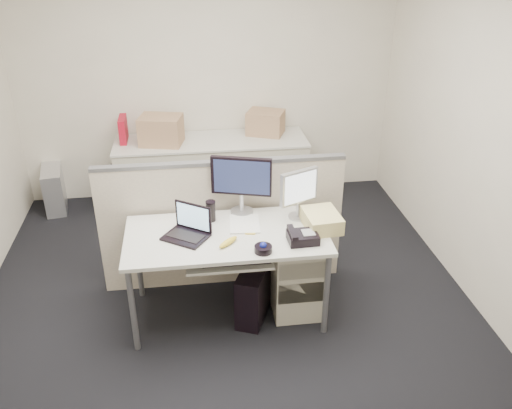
{
  "coord_description": "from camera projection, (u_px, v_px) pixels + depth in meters",
  "views": [
    {
      "loc": [
        -0.24,
        -3.45,
        2.78
      ],
      "look_at": [
        0.24,
        0.15,
        0.88
      ],
      "focal_mm": 38.0,
      "sensor_mm": 36.0,
      "label": 1
    }
  ],
  "objects": [
    {
      "name": "floor",
      "position": [
        229.0,
        312.0,
        4.35
      ],
      "size": [
        4.0,
        4.5,
        0.01
      ],
      "primitive_type": "cube",
      "color": "black",
      "rests_on": "ground"
    },
    {
      "name": "wall_back",
      "position": [
        207.0,
        75.0,
        5.7
      ],
      "size": [
        4.0,
        0.02,
        2.7
      ],
      "primitive_type": "cube",
      "color": "beige",
      "rests_on": "ground"
    },
    {
      "name": "wall_right",
      "position": [
        497.0,
        142.0,
        3.96
      ],
      "size": [
        0.02,
        4.5,
        2.7
      ],
      "primitive_type": "cube",
      "color": "beige",
      "rests_on": "ground"
    },
    {
      "name": "desk",
      "position": [
        227.0,
        241.0,
        4.04
      ],
      "size": [
        1.5,
        0.75,
        0.73
      ],
      "color": "silver",
      "rests_on": "floor"
    },
    {
      "name": "keyboard_tray",
      "position": [
        229.0,
        260.0,
        3.9
      ],
      "size": [
        0.62,
        0.32,
        0.02
      ],
      "primitive_type": "cube",
      "color": "silver",
      "rests_on": "desk"
    },
    {
      "name": "drawer_pedestal",
      "position": [
        296.0,
        270.0,
        4.31
      ],
      "size": [
        0.4,
        0.55,
        0.65
      ],
      "primitive_type": "cube",
      "color": "beige",
      "rests_on": "floor"
    },
    {
      "name": "cubicle_partition",
      "position": [
        222.0,
        225.0,
        4.48
      ],
      "size": [
        2.0,
        0.06,
        1.1
      ],
      "primitive_type": "cube",
      "color": "beige",
      "rests_on": "floor"
    },
    {
      "name": "back_counter",
      "position": [
        212.0,
        173.0,
        5.87
      ],
      "size": [
        2.0,
        0.6,
        0.72
      ],
      "primitive_type": "cube",
      "color": "beige",
      "rests_on": "floor"
    },
    {
      "name": "monitor_main",
      "position": [
        241.0,
        185.0,
        4.2
      ],
      "size": [
        0.5,
        0.31,
        0.47
      ],
      "primitive_type": "cube",
      "rotation": [
        0.0,
        0.0,
        -0.28
      ],
      "color": "black",
      "rests_on": "desk"
    },
    {
      "name": "monitor_small",
      "position": [
        299.0,
        195.0,
        4.14
      ],
      "size": [
        0.36,
        0.28,
        0.39
      ],
      "primitive_type": "cube",
      "rotation": [
        0.0,
        0.0,
        0.42
      ],
      "color": "#B7B7BC",
      "rests_on": "desk"
    },
    {
      "name": "laptop",
      "position": [
        185.0,
        224.0,
        3.9
      ],
      "size": [
        0.38,
        0.36,
        0.23
      ],
      "primitive_type": "cube",
      "rotation": [
        0.0,
        0.0,
        -0.6
      ],
      "color": "black",
      "rests_on": "desk"
    },
    {
      "name": "trackball",
      "position": [
        263.0,
        249.0,
        3.78
      ],
      "size": [
        0.13,
        0.13,
        0.05
      ],
      "primitive_type": "cylinder",
      "rotation": [
        0.0,
        0.0,
        0.0
      ],
      "color": "black",
      "rests_on": "desk"
    },
    {
      "name": "desk_phone",
      "position": [
        303.0,
        237.0,
        3.9
      ],
      "size": [
        0.22,
        0.18,
        0.07
      ],
      "primitive_type": "cube",
      "rotation": [
        0.0,
        0.0,
        0.03
      ],
      "color": "black",
      "rests_on": "desk"
    },
    {
      "name": "paper_stack",
      "position": [
        245.0,
        224.0,
        4.13
      ],
      "size": [
        0.25,
        0.31,
        0.01
      ],
      "primitive_type": "cube",
      "rotation": [
        0.0,
        0.0,
        -0.08
      ],
      "color": "silver",
      "rests_on": "desk"
    },
    {
      "name": "sticky_pad",
      "position": [
        251.0,
        232.0,
        4.03
      ],
      "size": [
        0.09,
        0.09,
        0.01
      ],
      "primitive_type": "cube",
      "rotation": [
        0.0,
        0.0,
        -0.18
      ],
      "color": "gold",
      "rests_on": "desk"
    },
    {
      "name": "travel_mug",
      "position": [
        211.0,
        212.0,
        4.15
      ],
      "size": [
        0.09,
        0.09,
        0.15
      ],
      "primitive_type": "cylinder",
      "rotation": [
        0.0,
        0.0,
        0.34
      ],
      "color": "black",
      "rests_on": "desk"
    },
    {
      "name": "banana",
      "position": [
        228.0,
        242.0,
        3.87
      ],
      "size": [
        0.17,
        0.17,
        0.04
      ],
      "primitive_type": "ellipsoid",
      "rotation": [
        0.0,
        0.0,
        0.77
      ],
      "color": "yellow",
      "rests_on": "desk"
    },
    {
      "name": "cellphone",
      "position": [
        205.0,
        221.0,
        4.16
      ],
      "size": [
        0.06,
        0.1,
        0.01
      ],
      "primitive_type": "cube",
      "rotation": [
        0.0,
        0.0,
        -0.05
      ],
      "color": "black",
      "rests_on": "desk"
    },
    {
      "name": "manila_folders",
      "position": [
        322.0,
        220.0,
        4.07
      ],
      "size": [
        0.28,
        0.34,
        0.12
      ],
      "primitive_type": "cube",
      "rotation": [
        0.0,
        0.0,
        0.08
      ],
      "color": "#F7E485",
      "rests_on": "desk"
    },
    {
      "name": "keyboard",
      "position": [
        236.0,
        258.0,
        3.88
      ],
      "size": [
        0.49,
        0.18,
        0.03
      ],
      "primitive_type": "cube",
      "rotation": [
        0.0,
        0.0,
        -0.01
      ],
      "color": "black",
      "rests_on": "keyboard_tray"
    },
    {
      "name": "pc_tower_desk",
      "position": [
        254.0,
        292.0,
        4.23
      ],
      "size": [
        0.35,
        0.5,
        0.43
      ],
      "primitive_type": "cube",
      "rotation": [
        0.0,
        0.0,
        -0.39
      ],
      "color": "black",
      "rests_on": "floor"
    },
    {
      "name": "pc_tower_spare_dark",
      "position": [
        114.0,
        188.0,
        5.91
      ],
      "size": [
        0.28,
        0.46,
        0.4
      ],
      "primitive_type": "cube",
      "rotation": [
        0.0,
        0.0,
        -0.27
      ],
      "color": "black",
      "rests_on": "floor"
    },
    {
      "name": "pc_tower_spare_silver",
      "position": [
        54.0,
        189.0,
        5.82
      ],
      "size": [
        0.28,
        0.52,
        0.46
      ],
      "primitive_type": "cube",
      "rotation": [
        0.0,
        0.0,
        0.16
      ],
      "color": "#B7B7BC",
      "rests_on": "floor"
    },
    {
      "name": "cardboard_box_left",
      "position": [
        161.0,
        131.0,
        5.55
      ],
      "size": [
        0.48,
        0.4,
        0.31
      ],
      "primitive_type": "cube",
      "rotation": [
        0.0,
        0.0,
        -0.22
      ],
      "color": "tan",
      "rests_on": "back_counter"
    },
    {
      "name": "cardboard_box_right",
      "position": [
        266.0,
        123.0,
        5.82
      ],
      "size": [
        0.46,
        0.41,
        0.27
      ],
      "primitive_type": "cube",
      "rotation": [
        0.0,
        0.0,
        -0.4
      ],
      "color": "tan",
      "rests_on": "back_counter"
    },
    {
      "name": "red_binder",
      "position": [
        123.0,
        130.0,
        5.63
      ],
      "size": [
        0.07,
        0.3,
        0.28
      ],
      "primitive_type": "cube",
      "rotation": [
        0.0,
        0.0,
        0.01
      ],
      "color": "#A20D20",
      "rests_on": "back_counter"
    }
  ]
}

